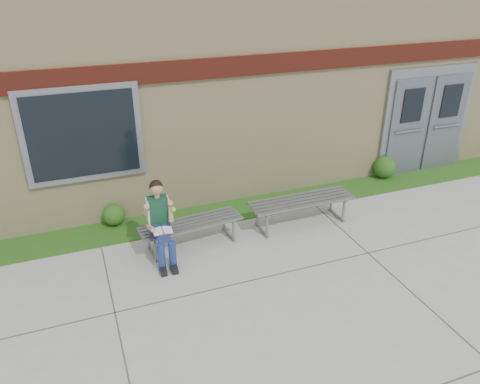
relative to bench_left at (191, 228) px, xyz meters
name	(u,v)px	position (x,y,z in m)	size (l,w,h in m)	color
ground	(330,285)	(1.59, -1.74, -0.34)	(80.00, 80.00, 0.00)	#9E9E99
grass_strip	(260,206)	(1.59, 0.86, -0.33)	(16.00, 0.80, 0.02)	#294F15
school_building	(205,62)	(1.59, 4.25, 1.77)	(16.20, 6.22, 4.20)	beige
bench_left	(191,228)	(0.00, 0.00, 0.00)	(1.72, 0.63, 0.44)	slate
bench_right	(301,205)	(2.00, 0.00, 0.04)	(1.87, 0.53, 0.49)	slate
girl	(160,221)	(-0.52, -0.20, 0.34)	(0.46, 0.78, 1.30)	navy
shrub_mid	(114,215)	(-1.10, 1.11, -0.12)	(0.39, 0.39, 0.39)	#294F15
shrub_east	(384,167)	(4.58, 1.11, -0.08)	(0.47, 0.47, 0.47)	#294F15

